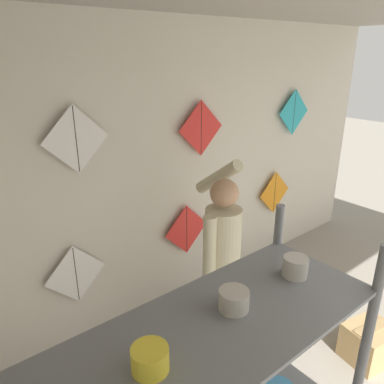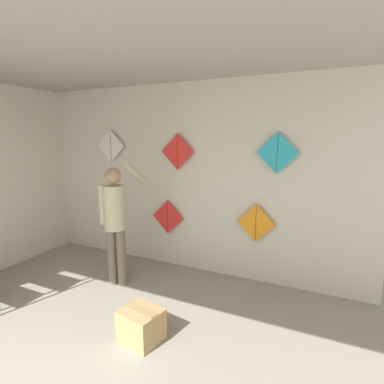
% 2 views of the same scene
% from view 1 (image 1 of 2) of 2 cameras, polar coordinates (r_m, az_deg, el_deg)
% --- Properties ---
extents(back_panel, '(5.58, 0.06, 2.80)m').
position_cam_1_polar(back_panel, '(3.77, -0.00, 3.70)').
color(back_panel, beige).
rests_on(back_panel, ground).
extents(shopkeeper, '(0.43, 0.64, 1.74)m').
position_cam_1_polar(shopkeeper, '(3.01, 4.47, -9.82)').
color(shopkeeper, '#726656').
rests_on(shopkeeper, ground).
extents(cardboard_box, '(0.45, 0.40, 0.33)m').
position_cam_1_polar(cardboard_box, '(3.77, 25.40, -20.04)').
color(cardboard_box, tan).
rests_on(cardboard_box, ground).
extents(kite_0, '(0.53, 0.01, 0.53)m').
position_cam_1_polar(kite_0, '(3.36, -17.28, -11.87)').
color(kite_0, white).
extents(kite_1, '(0.53, 0.01, 0.53)m').
position_cam_1_polar(kite_1, '(3.84, -0.84, -5.75)').
color(kite_1, red).
extents(kite_2, '(0.53, 0.01, 0.53)m').
position_cam_1_polar(kite_2, '(4.73, 12.47, -0.08)').
color(kite_2, orange).
extents(kite_3, '(0.53, 0.01, 0.53)m').
position_cam_1_polar(kite_3, '(2.98, -17.27, 7.64)').
color(kite_3, white).
extents(kite_4, '(0.53, 0.01, 0.53)m').
position_cam_1_polar(kite_4, '(3.62, 1.39, 9.67)').
color(kite_4, red).
extents(kite_5, '(0.53, 0.01, 0.53)m').
position_cam_1_polar(kite_5, '(4.67, 15.27, 11.64)').
color(kite_5, '#28B2C6').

